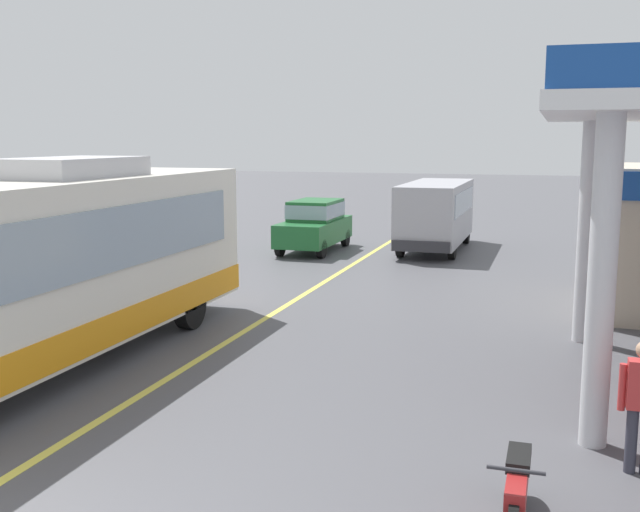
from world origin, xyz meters
The scene contains 6 objects.
ground centered at (0.00, 20.00, 0.00)m, with size 120.00×120.00×0.00m, color #4C4C51.
lane_divider_stripe centered at (0.00, 15.00, 0.00)m, with size 0.16×50.00×0.01m, color #D8CC4C.
coach_bus_main centered at (-2.31, 6.03, 1.72)m, with size 2.60×11.04×3.69m.
minibus_opposing_lane centered at (2.02, 22.28, 1.47)m, with size 2.04×6.13×2.44m.
motorcycle_parked_forecourt centered at (5.90, 2.84, 0.44)m, with size 0.55×1.80×0.92m.
car_trailing_behind_bus centered at (-2.09, 20.76, 1.01)m, with size 1.70×4.20×1.82m.
Camera 1 is at (6.14, -4.72, 4.04)m, focal length 42.08 mm.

